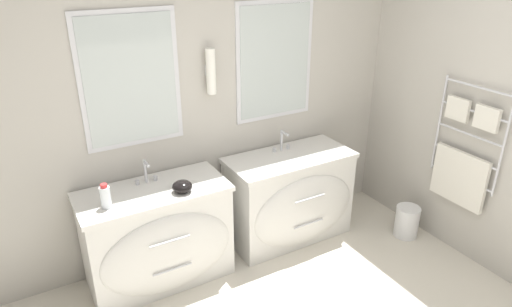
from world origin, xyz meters
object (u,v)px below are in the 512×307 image
at_px(amenity_bowl, 182,186).
at_px(vanity_left, 159,237).
at_px(toiletry_bottle, 105,197).
at_px(vanity_right, 291,198).
at_px(waste_bin, 407,221).

bearing_deg(amenity_bowl, vanity_left, 150.06).
bearing_deg(toiletry_bottle, amenity_bowl, -5.66).
bearing_deg(vanity_left, toiletry_bottle, -171.42).
relative_size(vanity_left, vanity_right, 1.00).
xyz_separation_m(vanity_right, amenity_bowl, (-1.03, -0.10, 0.43)).
distance_m(vanity_left, amenity_bowl, 0.48).
distance_m(amenity_bowl, waste_bin, 2.12).
xyz_separation_m(vanity_left, amenity_bowl, (0.18, -0.10, 0.43)).
distance_m(vanity_left, vanity_right, 1.21).
height_order(toiletry_bottle, amenity_bowl, toiletry_bottle).
height_order(vanity_right, waste_bin, vanity_right).
distance_m(toiletry_bottle, waste_bin, 2.63).
bearing_deg(vanity_left, waste_bin, -13.54).
height_order(vanity_left, amenity_bowl, amenity_bowl).
bearing_deg(waste_bin, toiletry_bottle, 169.46).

